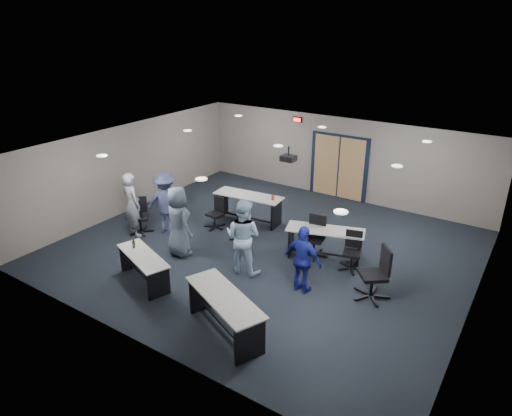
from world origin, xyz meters
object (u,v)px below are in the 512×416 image
Objects in this scene: chair_back_a at (215,213)px; table_back_left at (249,203)px; chair_back_d at (352,252)px; chair_loose_left at (140,216)px; table_front_right at (225,308)px; chair_loose_right at (373,273)px; chair_back_c at (314,237)px; table_front_left at (143,263)px; person_back at (166,202)px; table_back_right at (325,238)px; person_gray at (132,204)px; person_navy at (303,260)px; chair_back_b at (241,224)px; person_lightblue at (243,237)px; person_plaid at (178,221)px.

table_back_left is at bearing 67.13° from chair_back_a.
chair_back_d is (3.65, -0.97, -0.10)m from table_back_left.
table_front_right is at bearing -67.90° from chair_loose_left.
chair_back_a is at bearing -140.32° from chair_loose_right.
chair_loose_left is (-4.69, -1.47, -0.02)m from chair_back_c.
table_front_left is 0.84× the size of table_front_right.
person_back reaches higher than table_back_left.
table_front_right is (2.65, -0.44, 0.08)m from table_front_left.
chair_back_d is at bearing -30.38° from table_back_right.
table_front_right is at bearing 170.35° from person_gray.
person_back reaches higher than chair_loose_right.
table_back_right is 1.95m from chair_loose_right.
table_front_left reaches higher than chair_back_a.
table_back_right is at bearing 10.68° from chair_back_a.
table_front_left is at bearing 33.97° from person_navy.
person_gray is (-2.15, -2.51, 0.34)m from table_back_left.
table_front_right is at bearing -75.32° from chair_loose_right.
table_front_left is at bearing -84.07° from chair_loose_left.
chair_back_b is 4.05m from chair_loose_right.
chair_back_c is at bearing 9.48° from chair_back_a.
table_back_left reaches higher than chair_back_b.
chair_back_b is 0.50× the size of person_lightblue.
table_front_left is 1.97× the size of chair_back_b.
person_navy reaches higher than chair_loose_left.
table_front_right is 2.01× the size of chair_back_c.
table_front_left is 3.23m from chair_back_a.
chair_back_c reaches higher than chair_back_d.
person_plaid is (1.77, -0.32, 0.41)m from chair_loose_left.
table_front_left is at bearing -103.55° from chair_loose_right.
chair_loose_left is (-1.55, -1.41, 0.05)m from chair_back_a.
chair_back_c is at bearing -65.46° from person_navy.
chair_loose_left is 3.65m from person_lightblue.
chair_back_a is at bearing 156.62° from chair_back_b.
person_back reaches higher than table_front_left.
table_back_left is at bearing -78.89° from person_plaid.
person_gray is 1.82m from person_plaid.
person_gray reaches higher than chair_back_a.
table_front_right reaches higher than table_back_right.
chair_back_a is (-3.11, 3.64, -0.11)m from table_front_right.
person_navy is (3.10, -2.46, 0.22)m from table_back_left.
chair_loose_right reaches higher than table_back_right.
person_lightblue is 3.11m from person_back.
chair_back_c is 1.11× the size of chair_back_d.
chair_back_d is 0.54× the size of person_back.
chair_back_c is (0.04, 3.69, -0.03)m from table_front_right.
chair_back_b is 0.87× the size of chair_back_c.
chair_back_c is 3.45m from person_plaid.
person_navy is (3.21, 1.65, 0.31)m from table_front_left.
chair_loose_right is at bearing 46.27° from table_front_left.
chair_back_c is 0.67× the size of person_navy.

